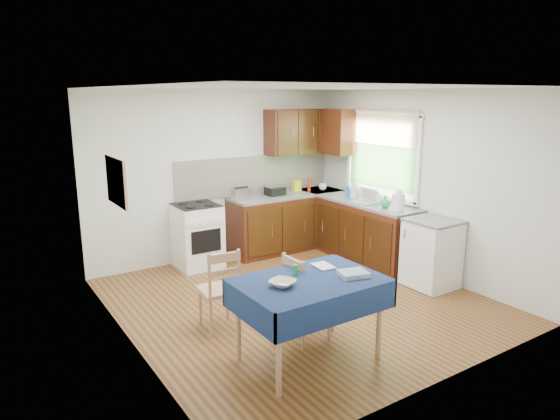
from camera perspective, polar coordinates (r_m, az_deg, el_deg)
floor at (r=6.13m, az=2.09°, el=-10.27°), size 4.20×4.20×0.00m
ceiling at (r=5.62m, az=2.31°, el=13.82°), size 4.00×4.20×0.02m
wall_back at (r=7.53m, az=-7.11°, el=4.00°), size 4.00×0.02×2.50m
wall_front at (r=4.26m, az=18.78°, el=-3.68°), size 4.00×0.02×2.50m
wall_left at (r=4.90m, az=-17.28°, el=-1.45°), size 0.02×4.20×2.50m
wall_right at (r=7.07m, az=15.55°, el=3.03°), size 0.02×4.20×2.50m
base_cabinets at (r=7.71m, az=4.97°, el=-1.98°), size 1.90×2.30×0.86m
worktop_back at (r=7.85m, az=0.83°, el=1.73°), size 1.90×0.60×0.04m
worktop_right at (r=7.37m, az=10.05°, el=0.78°), size 0.60×1.70×0.04m
worktop_corner at (r=8.23m, az=4.58°, el=2.22°), size 0.60×0.60×0.04m
splashback at (r=7.83m, az=-2.77°, el=4.06°), size 2.70×0.02×0.60m
upper_cabinets at (r=8.00m, az=3.71°, el=8.93°), size 1.20×0.85×0.70m
stove at (r=7.23m, az=-9.44°, el=-2.90°), size 0.60×0.61×0.92m
window at (r=7.47m, az=11.56°, el=6.87°), size 0.04×1.48×1.26m
fridge at (r=6.69m, az=16.94°, el=-4.76°), size 0.58×0.60×0.89m
corkboard at (r=5.12m, az=-18.17°, el=3.10°), size 0.04×0.62×0.47m
dining_table at (r=4.60m, az=3.37°, el=-9.15°), size 1.31×0.89×0.80m
chair_far at (r=5.30m, az=-6.84°, el=-8.70°), size 0.43×0.43×0.89m
chair_near at (r=5.04m, az=2.69°, el=-9.72°), size 0.40×0.40×0.90m
toaster at (r=7.40m, az=-4.45°, el=1.86°), size 0.26×0.16×0.20m
sandwich_press at (r=7.73m, az=-0.58°, el=2.28°), size 0.27×0.23×0.16m
sauce_bottle at (r=8.01m, az=3.35°, el=2.91°), size 0.05×0.05×0.23m
yellow_packet at (r=8.07m, az=1.95°, el=2.78°), size 0.12×0.08×0.17m
dish_rack at (r=7.34m, az=10.14°, el=1.07°), size 0.45×0.34×0.21m
kettle at (r=6.92m, az=13.37°, el=1.08°), size 0.17×0.17×0.29m
cup at (r=8.18m, az=4.91°, el=2.66°), size 0.17×0.17×0.10m
soap_bottle_a at (r=7.45m, az=8.46°, el=2.33°), size 0.17×0.17×0.31m
soap_bottle_b at (r=7.59m, az=7.86°, el=2.10°), size 0.12×0.12×0.19m
soap_bottle_c at (r=7.01m, az=11.94°, el=0.95°), size 0.18×0.18×0.18m
plate_bowl at (r=4.39m, az=0.30°, el=-8.37°), size 0.29×0.29×0.05m
book at (r=4.84m, az=4.12°, el=-6.57°), size 0.19×0.24×0.02m
spice_jar at (r=4.65m, az=1.76°, el=-6.83°), size 0.05×0.05×0.10m
tea_towel at (r=4.67m, az=8.35°, el=-7.22°), size 0.30×0.26×0.05m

